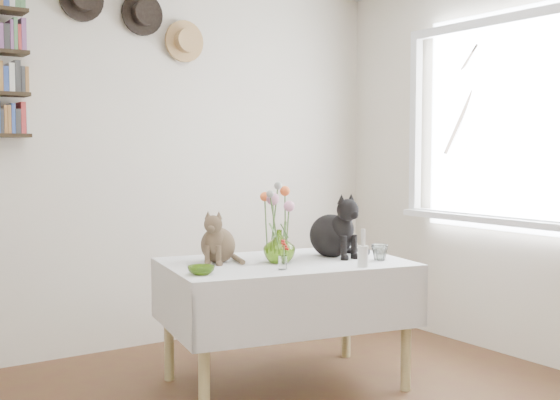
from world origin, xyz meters
TOP-DOWN VIEW (x-y plane):
  - room at (0.00, 0.00)m, footprint 4.08×4.58m
  - window at (1.97, 0.80)m, footprint 0.12×1.52m
  - dining_table at (0.48, 1.04)m, footprint 1.44×1.07m
  - tabby_cat at (0.16, 1.22)m, footprint 0.31×0.32m
  - black_cat at (0.80, 1.04)m, footprint 0.28×0.34m
  - flower_vase at (0.43, 1.02)m, footprint 0.22×0.22m
  - green_bowl at (-0.10, 0.93)m, footprint 0.17×0.17m
  - drinking_glass at (0.94, 0.78)m, footprint 0.13×0.13m
  - candlestick at (0.71, 0.65)m, footprint 0.06×0.06m
  - berry_jar at (0.32, 0.82)m, footprint 0.05×0.05m
  - porcelain_figurine at (0.91, 0.95)m, footprint 0.05×0.05m
  - flower_bouquet at (0.42, 1.03)m, footprint 0.17×0.12m
  - wall_hats at (0.12, 2.19)m, footprint 0.98×0.09m

SIDE VIEW (x-z plane):
  - dining_table at x=0.48m, z-range 0.18..0.88m
  - green_bowl at x=-0.10m, z-range 0.70..0.74m
  - porcelain_figurine at x=0.91m, z-range 0.69..0.78m
  - drinking_glass at x=0.94m, z-range 0.70..0.79m
  - candlestick at x=0.71m, z-range 0.67..0.87m
  - berry_jar at x=0.32m, z-range 0.69..0.87m
  - flower_vase at x=0.43m, z-range 0.70..0.88m
  - tabby_cat at x=0.16m, z-range 0.70..1.00m
  - black_cat at x=0.80m, z-range 0.70..1.08m
  - flower_bouquet at x=0.42m, z-range 0.85..1.24m
  - room at x=0.00m, z-range -0.04..2.54m
  - window at x=1.97m, z-range 0.74..2.06m
  - wall_hats at x=0.12m, z-range 1.93..2.41m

